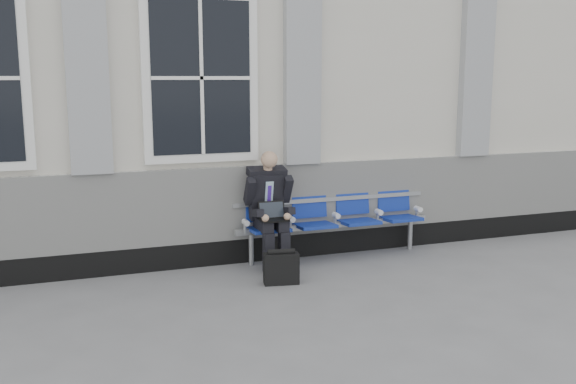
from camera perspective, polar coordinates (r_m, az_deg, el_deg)
name	(u,v)px	position (r m, az deg, el deg)	size (l,w,h in m)	color
ground	(202,310)	(6.48, -7.64, -10.33)	(70.00, 70.00, 0.00)	slate
station_building	(145,80)	(9.50, -12.56, 9.71)	(14.40, 4.40, 4.49)	beige
bench	(334,214)	(8.13, 4.10, -1.97)	(2.60, 0.47, 0.91)	#9EA0A3
businessman	(269,205)	(7.65, -1.67, -1.12)	(0.56, 0.75, 1.40)	black
briefcase	(281,268)	(7.13, -0.61, -6.75)	(0.41, 0.23, 0.40)	black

